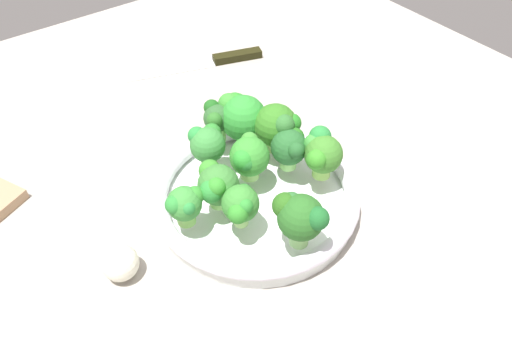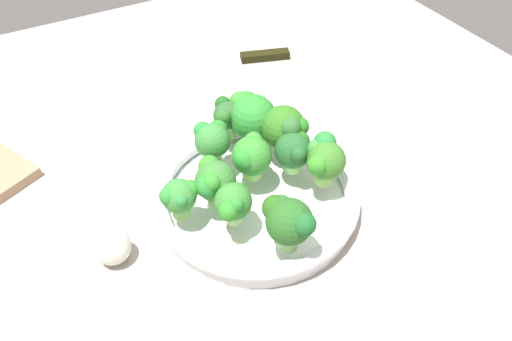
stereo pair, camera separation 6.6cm
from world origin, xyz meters
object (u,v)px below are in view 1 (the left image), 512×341
Objects in this scene: broccoli_floret_7 at (290,147)px; broccoli_floret_9 at (241,116)px; broccoli_floret_1 at (217,185)px; broccoli_floret_10 at (299,216)px; broccoli_floret_3 at (241,205)px; garlic_bulb at (120,263)px; broccoli_floret_6 at (321,152)px; broccoli_floret_8 at (277,126)px; bowl at (256,196)px; broccoli_floret_0 at (207,144)px; broccoli_floret_5 at (249,157)px; broccoli_floret_2 at (185,204)px; broccoli_floret_4 at (216,119)px; knife at (214,61)px.

broccoli_floret_9 is (-9.15, -1.70, 0.54)cm from broccoli_floret_7.
broccoli_floret_1 is 11.86cm from broccoli_floret_10.
broccoli_floret_3 is 1.28× the size of garlic_bulb.
broccoli_floret_6 is 1.10× the size of broccoli_floret_7.
broccoli_floret_8 reaches higher than garlic_bulb.
garlic_bulb is at bearing -92.15° from bowl.
garlic_bulb is at bearing -69.22° from broccoli_floret_0.
broccoli_floret_10 is at bearing -16.81° from broccoli_floret_9.
broccoli_floret_9 is at bearing 107.27° from broccoli_floret_0.
broccoli_floret_10 is at bearing 21.38° from broccoli_floret_1.
bowl is at bearing -25.03° from broccoli_floret_9.
broccoli_floret_8 reaches higher than broccoli_floret_5.
broccoli_floret_6 is 0.91× the size of broccoli_floret_8.
broccoli_floret_1 is 1.14× the size of broccoli_floret_2.
knife is at bearing 148.15° from broccoli_floret_4.
broccoli_floret_5 reaches higher than broccoli_floret_3.
broccoli_floret_8 is at bearing 26.38° from broccoli_floret_9.
broccoli_floret_3 is at bearing 71.48° from garlic_bulb.
broccoli_floret_0 reaches higher than bowl.
broccoli_floret_1 is 0.24× the size of knife.
broccoli_floret_1 is (-0.43, -5.92, 5.45)cm from bowl.
broccoli_floret_4 is at bearing 172.57° from broccoli_floret_10.
broccoli_floret_7 is 0.82× the size of broccoli_floret_8.
broccoli_floret_1 is 0.86× the size of broccoli_floret_10.
broccoli_floret_6 is (14.49, 7.30, -0.02)cm from broccoli_floret_4.
knife is at bearing 151.30° from broccoli_floret_3.
broccoli_floret_4 is 22.00cm from broccoli_floret_10.
broccoli_floret_6 is at bearing 75.70° from broccoli_floret_1.
broccoli_floret_8 is at bearing 121.92° from bowl.
broccoli_floret_2 is 44.17cm from knife.
broccoli_floret_4 is at bearing 116.11° from garlic_bulb.
broccoli_floret_4 is 0.81× the size of broccoli_floret_9.
broccoli_floret_4 is 0.85× the size of broccoli_floret_10.
broccoli_floret_1 is 13.87cm from broccoli_floret_9.
broccoli_floret_9 is 0.30× the size of knife.
broccoli_floret_5 is 0.24× the size of knife.
broccoli_floret_5 is at bearing 169.33° from bowl.
broccoli_floret_0 reaches higher than broccoli_floret_2.
broccoli_floret_7 is (-0.01, 12.09, 0.05)cm from broccoli_floret_1.
broccoli_floret_7 is at bearing -15.76° from knife.
broccoli_floret_7 is at bearing 52.93° from broccoli_floret_0.
broccoli_floret_5 is at bearing -28.70° from broccoli_floret_9.
broccoli_floret_8 reaches higher than broccoli_floret_3.
broccoli_floret_5 is 9.76cm from broccoli_floret_6.
broccoli_floret_9 is 21.07cm from broccoli_floret_10.
broccoli_floret_0 reaches higher than broccoli_floret_1.
bowl is 3.86× the size of broccoli_floret_8.
broccoli_floret_8 is at bearing 103.18° from broccoli_floret_2.
broccoli_floret_5 is 8.50cm from broccoli_floret_9.
broccoli_floret_3 is 0.94× the size of broccoli_floret_5.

